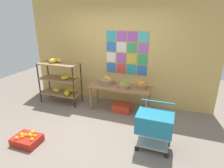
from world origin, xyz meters
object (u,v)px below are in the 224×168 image
Objects in this scene: fruit_basket_right at (124,86)px; banana_shelf_unit at (62,80)px; display_table at (120,89)px; fruit_basket_left at (142,85)px; produce_crate_under_table at (122,108)px; shopping_cart at (154,124)px; orange_crate_foreground at (27,139)px; fruit_basket_centre at (107,81)px.

banana_shelf_unit is at bearing 179.57° from fruit_basket_right.
fruit_basket_left reaches higher than display_table.
banana_shelf_unit is 1.62m from display_table.
produce_crate_under_table is at bearing -24.04° from display_table.
fruit_basket_left is 1.35m from shopping_cart.
banana_shelf_unit is 1.49× the size of shopping_cart.
display_table is at bearing -174.71° from fruit_basket_left.
banana_shelf_unit is at bearing -177.47° from display_table.
produce_crate_under_table is at bearing 116.94° from shopping_cart.
produce_crate_under_table is 0.89× the size of orange_crate_foreground.
fruit_basket_centre is at bearing 169.86° from display_table.
fruit_basket_left is 0.66× the size of produce_crate_under_table.
produce_crate_under_table is (0.44, -0.10, -0.64)m from fruit_basket_centre.
shopping_cart reaches higher than orange_crate_foreground.
banana_shelf_unit is at bearing -176.80° from fruit_basket_left.
banana_shelf_unit is at bearing -178.60° from produce_crate_under_table.
banana_shelf_unit reaches higher than orange_crate_foreground.
fruit_basket_left is at bearing 9.87° from produce_crate_under_table.
orange_crate_foreground is at bearing -123.49° from display_table.
banana_shelf_unit reaches higher than display_table.
display_table is 1.84× the size of shopping_cart.
fruit_basket_centre is at bearing 6.27° from banana_shelf_unit.
banana_shelf_unit reaches higher than fruit_basket_centre.
banana_shelf_unit is 4.25× the size of fruit_basket_left.
display_table is 3.09× the size of orange_crate_foreground.
fruit_basket_right is at bearing -43.00° from produce_crate_under_table.
fruit_basket_right is 1.43m from shopping_cart.
banana_shelf_unit reaches higher than fruit_basket_left.
banana_shelf_unit is 1.74m from fruit_basket_right.
orange_crate_foreground is (0.39, -1.78, -0.56)m from banana_shelf_unit.
banana_shelf_unit is at bearing 144.84° from shopping_cart.
shopping_cart reaches higher than produce_crate_under_table.
banana_shelf_unit reaches higher than fruit_basket_right.
shopping_cart is (1.01, -1.19, -0.07)m from display_table.
banana_shelf_unit is 2.85m from shopping_cart.
produce_crate_under_table is (0.07, -0.03, -0.47)m from display_table.
display_table is at bearing -10.14° from fruit_basket_centre.
banana_shelf_unit is 0.81× the size of display_table.
fruit_basket_right is 2.31m from orange_crate_foreground.
fruit_basket_centre is (-0.49, 0.15, 0.02)m from fruit_basket_right.
shopping_cart is at bearing -42.36° from fruit_basket_centre.
orange_crate_foreground is at bearing -127.40° from fruit_basket_right.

